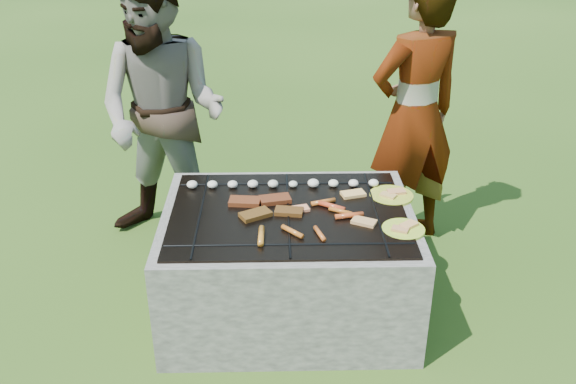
# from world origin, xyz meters

# --- Properties ---
(lawn) EXTENTS (60.00, 60.00, 0.00)m
(lawn) POSITION_xyz_m (0.00, 0.00, 0.00)
(lawn) COLOR #224210
(lawn) RESTS_ON ground
(fire_pit) EXTENTS (1.30, 1.00, 0.62)m
(fire_pit) POSITION_xyz_m (0.00, 0.00, 0.28)
(fire_pit) COLOR #AAA397
(fire_pit) RESTS_ON ground
(mushrooms) EXTENTS (1.06, 0.06, 0.04)m
(mushrooms) POSITION_xyz_m (-0.03, 0.28, 0.63)
(mushrooms) COLOR beige
(mushrooms) RESTS_ON fire_pit
(pork_slabs) EXTENTS (0.39, 0.30, 0.02)m
(pork_slabs) POSITION_xyz_m (-0.12, 0.05, 0.62)
(pork_slabs) COLOR #9D401C
(pork_slabs) RESTS_ON fire_pit
(sausages) EXTENTS (0.53, 0.45, 0.03)m
(sausages) POSITION_xyz_m (0.13, -0.10, 0.63)
(sausages) COLOR orange
(sausages) RESTS_ON fire_pit
(bread_on_grate) EXTENTS (0.45, 0.41, 0.02)m
(bread_on_grate) POSITION_xyz_m (0.29, 0.03, 0.62)
(bread_on_grate) COLOR #EDAC79
(bread_on_grate) RESTS_ON fire_pit
(plate_far) EXTENTS (0.25, 0.25, 0.03)m
(plate_far) POSITION_xyz_m (0.56, 0.17, 0.61)
(plate_far) COLOR yellow
(plate_far) RESTS_ON fire_pit
(plate_near) EXTENTS (0.27, 0.27, 0.03)m
(plate_near) POSITION_xyz_m (0.56, -0.18, 0.61)
(plate_near) COLOR #FFED3C
(plate_near) RESTS_ON fire_pit
(cook) EXTENTS (0.73, 0.62, 1.69)m
(cook) POSITION_xyz_m (0.78, 0.77, 0.85)
(cook) COLOR gray
(cook) RESTS_ON ground
(bystander) EXTENTS (1.00, 0.88, 1.71)m
(bystander) POSITION_xyz_m (-0.74, 0.80, 0.86)
(bystander) COLOR #A9998D
(bystander) RESTS_ON ground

